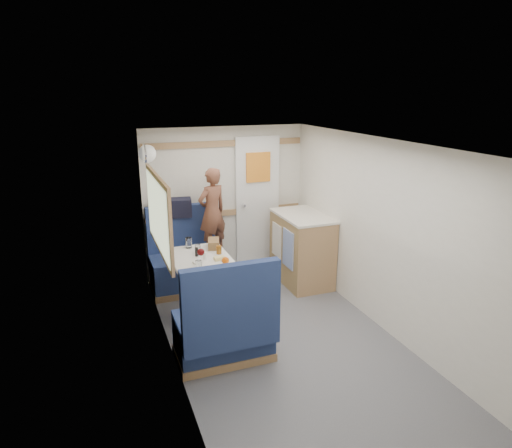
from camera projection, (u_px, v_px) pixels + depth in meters
name	position (u px, v px, depth m)	size (l,w,h in m)	color
floor	(294.00, 354.00, 4.41)	(4.50, 4.50, 0.00)	#515156
ceiling	(300.00, 146.00, 3.84)	(4.50, 4.50, 0.00)	silver
wall_back	(225.00, 202.00, 6.15)	(2.20, 0.02, 2.00)	silver
wall_left	(176.00, 274.00, 3.76)	(0.02, 4.50, 2.00)	silver
wall_right	(398.00, 244.00, 4.49)	(0.02, 4.50, 2.00)	silver
oak_trim_low	(226.00, 213.00, 6.17)	(2.15, 0.02, 0.08)	olive
oak_trim_high	(225.00, 144.00, 5.91)	(2.15, 0.02, 0.08)	olive
side_window	(158.00, 214.00, 4.59)	(0.04, 1.30, 0.72)	#ACB69A
rear_door	(257.00, 201.00, 6.28)	(0.62, 0.12, 1.86)	white
dinette_table	(202.00, 271.00, 4.93)	(0.62, 0.92, 0.72)	white
bench_far	(186.00, 266.00, 5.79)	(0.90, 0.59, 1.05)	navy
bench_near	(225.00, 332.00, 4.23)	(0.90, 0.59, 1.05)	navy
ledge	(180.00, 217.00, 5.85)	(0.90, 0.14, 0.04)	olive
dome_light	(147.00, 154.00, 5.23)	(0.20, 0.20, 0.20)	white
galley_counter	(302.00, 248.00, 5.95)	(0.57, 0.92, 0.92)	olive
person	(212.00, 212.00, 5.65)	(0.40, 0.26, 1.10)	brown
duffel_bag	(173.00, 208.00, 5.78)	(0.47, 0.23, 0.23)	black
tray	(210.00, 265.00, 4.68)	(0.25, 0.33, 0.02)	white
orange_fruit	(225.00, 261.00, 4.67)	(0.08, 0.08, 0.08)	#D44E09
cheese_block	(219.00, 258.00, 4.78)	(0.11, 0.06, 0.04)	#D6C37C
wine_glass	(201.00, 253.00, 4.70)	(0.08, 0.08, 0.17)	white
tumbler_left	(199.00, 265.00, 4.55)	(0.07, 0.07, 0.11)	white
tumbler_mid	(189.00, 243.00, 5.19)	(0.07, 0.07, 0.12)	silver
tumbler_right	(198.00, 249.00, 5.02)	(0.06, 0.06, 0.10)	white
beer_glass	(219.00, 250.00, 5.01)	(0.06, 0.06, 0.09)	brown
pepper_grinder	(197.00, 252.00, 4.94)	(0.04, 0.04, 0.10)	black
salt_grinder	(205.00, 256.00, 4.81)	(0.04, 0.04, 0.09)	white
bread_loaf	(214.00, 244.00, 5.20)	(0.12, 0.23, 0.10)	olive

